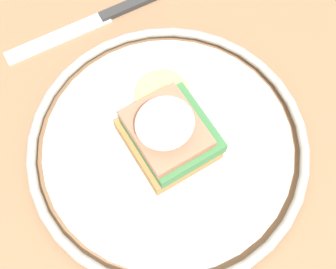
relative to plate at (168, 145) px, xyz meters
name	(u,v)px	position (x,y,z in m)	size (l,w,h in m)	color
dining_table	(172,214)	(-0.04, 0.02, -0.12)	(1.10, 0.76, 0.73)	#846042
plate	(168,145)	(0.00, 0.00, 0.00)	(0.28, 0.28, 0.02)	silver
sandwich	(168,131)	(0.00, 0.00, 0.04)	(0.12, 0.09, 0.08)	#9E703D
knife	(99,19)	(0.18, -0.01, -0.01)	(0.02, 0.19, 0.01)	#2D2D2D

